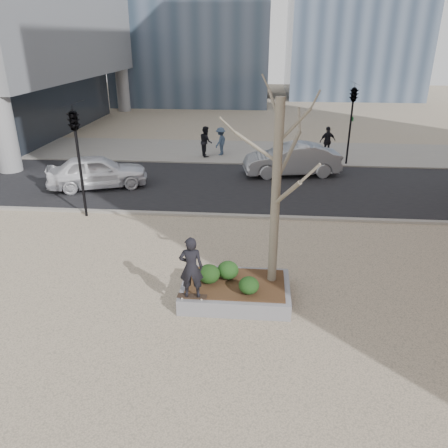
# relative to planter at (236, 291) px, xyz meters

# --- Properties ---
(ground) EXTENTS (120.00, 120.00, 0.00)m
(ground) POSITION_rel_planter_xyz_m (-1.00, 0.00, -0.23)
(ground) COLOR #BFA98C
(ground) RESTS_ON ground
(street) EXTENTS (60.00, 8.00, 0.02)m
(street) POSITION_rel_planter_xyz_m (-1.00, 10.00, -0.21)
(street) COLOR black
(street) RESTS_ON ground
(far_sidewalk) EXTENTS (60.00, 6.00, 0.02)m
(far_sidewalk) POSITION_rel_planter_xyz_m (-1.00, 17.00, -0.21)
(far_sidewalk) COLOR gray
(far_sidewalk) RESTS_ON ground
(planter) EXTENTS (3.00, 2.00, 0.45)m
(planter) POSITION_rel_planter_xyz_m (0.00, 0.00, 0.00)
(planter) COLOR gray
(planter) RESTS_ON ground
(planter_mulch) EXTENTS (2.70, 1.70, 0.04)m
(planter_mulch) POSITION_rel_planter_xyz_m (0.00, 0.00, 0.25)
(planter_mulch) COLOR #382314
(planter_mulch) RESTS_ON planter
(sycamore_tree) EXTENTS (2.80, 2.80, 6.60)m
(sycamore_tree) POSITION_rel_planter_xyz_m (1.00, 0.30, 3.56)
(sycamore_tree) COLOR gray
(sycamore_tree) RESTS_ON planter_mulch
(shrub_left) EXTENTS (0.62, 0.62, 0.53)m
(shrub_left) POSITION_rel_planter_xyz_m (-0.75, -0.02, 0.53)
(shrub_left) COLOR #113511
(shrub_left) RESTS_ON planter_mulch
(shrub_middle) EXTENTS (0.60, 0.60, 0.51)m
(shrub_middle) POSITION_rel_planter_xyz_m (-0.24, 0.25, 0.52)
(shrub_middle) COLOR #113813
(shrub_middle) RESTS_ON planter_mulch
(shrub_right) EXTENTS (0.55, 0.55, 0.47)m
(shrub_right) POSITION_rel_planter_xyz_m (0.38, -0.48, 0.50)
(shrub_right) COLOR black
(shrub_right) RESTS_ON planter_mulch
(skateboard) EXTENTS (0.78, 0.21, 0.08)m
(skateboard) POSITION_rel_planter_xyz_m (-1.10, -0.80, 0.26)
(skateboard) COLOR black
(skateboard) RESTS_ON planter
(skateboarder) EXTENTS (0.65, 0.46, 1.69)m
(skateboarder) POSITION_rel_planter_xyz_m (-1.10, -0.80, 1.15)
(skateboarder) COLOR black
(skateboarder) RESTS_ON skateboard
(police_car) EXTENTS (5.04, 3.36, 1.59)m
(police_car) POSITION_rel_planter_xyz_m (-7.25, 9.20, 0.59)
(police_car) COLOR white
(police_car) RESTS_ON street
(car_silver) EXTENTS (5.20, 2.54, 1.64)m
(car_silver) POSITION_rel_planter_xyz_m (2.20, 12.12, 0.62)
(car_silver) COLOR gray
(car_silver) RESTS_ON street
(pedestrian_a) EXTENTS (0.95, 1.06, 1.82)m
(pedestrian_a) POSITION_rel_planter_xyz_m (-2.78, 15.58, 0.71)
(pedestrian_a) COLOR black
(pedestrian_a) RESTS_ON far_sidewalk
(pedestrian_b) EXTENTS (0.97, 1.24, 1.69)m
(pedestrian_b) POSITION_rel_planter_xyz_m (-1.92, 15.99, 0.64)
(pedestrian_b) COLOR #364962
(pedestrian_b) RESTS_ON far_sidewalk
(pedestrian_c) EXTENTS (1.12, 0.76, 1.77)m
(pedestrian_c) POSITION_rel_planter_xyz_m (4.60, 16.41, 0.68)
(pedestrian_c) COLOR black
(pedestrian_c) RESTS_ON far_sidewalk
(traffic_light_near) EXTENTS (0.60, 2.48, 4.50)m
(traffic_light_near) POSITION_rel_planter_xyz_m (-6.50, 5.60, 2.02)
(traffic_light_near) COLOR black
(traffic_light_near) RESTS_ON ground
(traffic_light_far) EXTENTS (0.60, 2.48, 4.50)m
(traffic_light_far) POSITION_rel_planter_xyz_m (5.50, 14.60, 2.02)
(traffic_light_far) COLOR black
(traffic_light_far) RESTS_ON ground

